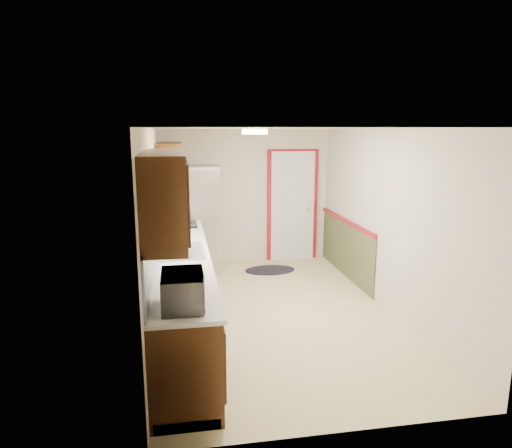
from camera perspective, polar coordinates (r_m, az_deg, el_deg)
name	(u,v)px	position (r m, az deg, el deg)	size (l,w,h in m)	color
room_shell	(275,224)	(5.83, 2.44, 0.01)	(3.20, 5.20, 2.52)	beige
kitchen_run	(179,265)	(5.52, -9.64, -5.01)	(0.63, 4.00, 2.20)	#341C0B
back_wall_trim	(303,214)	(8.23, 5.95, 1.21)	(1.12, 2.30, 2.08)	maroon
ceiling_fixture	(255,132)	(5.46, -0.15, 11.48)	(0.30, 0.30, 0.06)	#FFD88C
microwave	(183,286)	(3.85, -9.14, -7.71)	(0.52, 0.29, 0.35)	white
refrigerator	(196,219)	(7.78, -7.54, 0.63)	(0.78, 0.77, 1.80)	#B7B7BC
rug	(270,270)	(7.91, 1.76, -5.77)	(0.87, 0.56, 0.01)	black
cooktop	(181,224)	(7.13, -9.38, -0.03)	(0.49, 0.58, 0.02)	black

